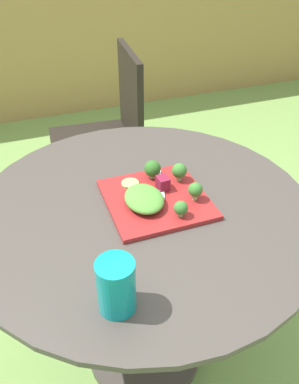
% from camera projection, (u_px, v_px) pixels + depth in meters
% --- Properties ---
extents(ground_plane, '(12.00, 12.00, 0.00)m').
position_uv_depth(ground_plane, '(145.00, 351.00, 1.58)').
color(ground_plane, '#70994C').
extents(bamboo_fence, '(8.00, 0.08, 1.35)m').
position_uv_depth(bamboo_fence, '(41.00, 31.00, 2.95)').
color(bamboo_fence, '#9E7F47').
rests_on(bamboo_fence, ground_plane).
extents(patio_table, '(0.99, 0.99, 0.74)m').
position_uv_depth(patio_table, '(144.00, 263.00, 1.28)').
color(patio_table, '#423D38').
rests_on(patio_table, ground_plane).
extents(patio_chair, '(0.47, 0.47, 0.90)m').
position_uv_depth(patio_chair, '(111.00, 126.00, 2.02)').
color(patio_chair, black).
rests_on(patio_chair, ground_plane).
extents(salad_plate, '(0.29, 0.29, 0.01)m').
position_uv_depth(salad_plate, '(156.00, 199.00, 1.15)').
color(salad_plate, maroon).
rests_on(salad_plate, patio_table).
extents(drinking_glass, '(0.08, 0.08, 0.13)m').
position_uv_depth(drinking_glass, '(116.00, 288.00, 0.82)').
color(drinking_glass, '#0F8C93').
rests_on(drinking_glass, patio_table).
extents(fork, '(0.07, 0.15, 0.00)m').
position_uv_depth(fork, '(160.00, 187.00, 1.18)').
color(fork, silver).
rests_on(fork, salad_plate).
extents(lettuce_mound, '(0.11, 0.14, 0.04)m').
position_uv_depth(lettuce_mound, '(144.00, 199.00, 1.11)').
color(lettuce_mound, '#519338').
rests_on(lettuce_mound, salad_plate).
extents(broccoli_floret_0, '(0.05, 0.05, 0.06)m').
position_uv_depth(broccoli_floret_0, '(153.00, 169.00, 1.21)').
color(broccoli_floret_0, '#99B770').
rests_on(broccoli_floret_0, salad_plate).
extents(broccoli_floret_1, '(0.05, 0.05, 0.06)m').
position_uv_depth(broccoli_floret_1, '(179.00, 171.00, 1.20)').
color(broccoli_floret_1, '#99B770').
rests_on(broccoli_floret_1, salad_plate).
extents(broccoli_floret_2, '(0.04, 0.04, 0.06)m').
position_uv_depth(broccoli_floret_2, '(195.00, 190.00, 1.12)').
color(broccoli_floret_2, '#99B770').
rests_on(broccoli_floret_2, salad_plate).
extents(broccoli_floret_3, '(0.04, 0.04, 0.05)m').
position_uv_depth(broccoli_floret_3, '(181.00, 208.00, 1.06)').
color(broccoli_floret_3, '#99B770').
rests_on(broccoli_floret_3, salad_plate).
extents(cucumber_slice_0, '(0.05, 0.05, 0.01)m').
position_uv_depth(cucumber_slice_0, '(130.00, 183.00, 1.20)').
color(cucumber_slice_0, '#8EB766').
rests_on(cucumber_slice_0, salad_plate).
extents(beet_chunk_0, '(0.03, 0.04, 0.04)m').
position_uv_depth(beet_chunk_0, '(163.00, 183.00, 1.17)').
color(beet_chunk_0, maroon).
rests_on(beet_chunk_0, salad_plate).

